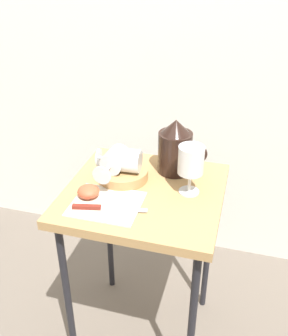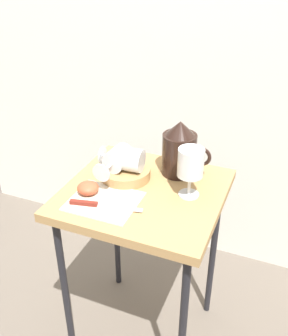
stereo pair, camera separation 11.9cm
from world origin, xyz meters
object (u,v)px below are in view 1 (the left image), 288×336
Objects in this scene: pitcher at (175,151)px; wine_glass_tipped_far at (127,160)px; wine_glass_tipped_near at (115,160)px; table at (144,209)px; apple_half_left at (88,192)px; knife at (98,208)px; basket_tray at (123,174)px; wine_glass_upright at (191,162)px.

wine_glass_tipped_far is at bearing -143.76° from pitcher.
table is at bearing -18.38° from wine_glass_tipped_near.
wine_glass_tipped_far is (-0.14, -0.10, -0.00)m from pitcher.
apple_half_left is at bearing -109.22° from wine_glass_tipped_near.
knife is at bearing -45.38° from apple_half_left.
table is at bearing -115.45° from pitcher.
table is 4.38× the size of wine_glass_tipped_near.
basket_tray is 1.08× the size of wine_glass_tipped_near.
wine_glass_tipped_far is (-0.21, 0.02, -0.03)m from wine_glass_upright.
wine_glass_upright is at bearing -4.81° from wine_glass_tipped_far.
wine_glass_tipped_near is 0.04m from wine_glass_tipped_far.
pitcher is 1.22× the size of wine_glass_tipped_near.
wine_glass_tipped_near is at bearing 161.62° from table.
wine_glass_tipped_far is 0.20m from knife.
table is 0.17m from wine_glass_tipped_far.
wine_glass_upright is 1.03× the size of wine_glass_tipped_near.
table is 0.23m from wine_glass_upright.
pitcher is at bearing 59.52° from knife.
pitcher reaches higher than table.
table is 0.18m from wine_glass_tipped_near.
basket_tray is 1.16× the size of wine_glass_tipped_far.
apple_half_left is (-0.22, -0.23, -0.05)m from pitcher.
apple_half_left is (-0.15, -0.09, 0.10)m from table.
basket_tray is 0.19m from pitcher.
wine_glass_tipped_far is at bearing 175.19° from wine_glass_upright.
apple_half_left is 0.08m from knife.
wine_glass_tipped_far reaches higher than table.
table is 0.22m from pitcher.
table is 3.58× the size of pitcher.
pitcher is 1.18× the size of wine_glass_upright.
table is 4.24× the size of wine_glass_upright.
basket_tray is 2.48× the size of apple_half_left.
knife is at bearing -125.10° from table.
wine_glass_tipped_far reaches higher than wine_glass_tipped_near.
wine_glass_upright reaches higher than basket_tray.
table is 0.19m from knife.
table is 4.67× the size of wine_glass_tipped_far.
knife is (-0.17, -0.28, -0.07)m from pitcher.
basket_tray is at bearing 28.44° from wine_glass_tipped_near.
knife is at bearing -93.78° from basket_tray.
wine_glass_tipped_near is 0.14m from apple_half_left.
basket_tray is at bearing 174.50° from wine_glass_upright.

